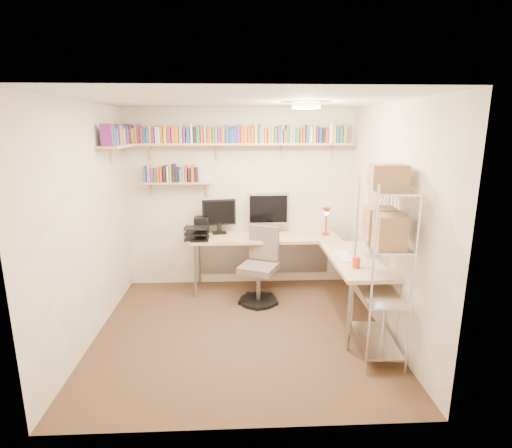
{
  "coord_description": "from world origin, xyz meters",
  "views": [
    {
      "loc": [
        -0.03,
        -4.09,
        2.24
      ],
      "look_at": [
        0.19,
        0.55,
        1.11
      ],
      "focal_mm": 28.0,
      "sensor_mm": 36.0,
      "label": 1
    }
  ],
  "objects": [
    {
      "name": "ground",
      "position": [
        0.0,
        0.0,
        0.0
      ],
      "size": [
        3.2,
        3.2,
        0.0
      ],
      "primitive_type": "plane",
      "color": "#4B2E20",
      "rests_on": "ground"
    },
    {
      "name": "room_shell",
      "position": [
        0.0,
        0.0,
        1.55
      ],
      "size": [
        3.24,
        3.04,
        2.52
      ],
      "color": "beige",
      "rests_on": "ground"
    },
    {
      "name": "wall_shelves",
      "position": [
        -0.41,
        1.3,
        2.03
      ],
      "size": [
        3.12,
        1.09,
        0.8
      ],
      "color": "#DEAF7D",
      "rests_on": "ground"
    },
    {
      "name": "corner_desk",
      "position": [
        0.5,
        0.95,
        0.77
      ],
      "size": [
        2.4,
        2.03,
        1.35
      ],
      "color": "tan",
      "rests_on": "ground"
    },
    {
      "name": "office_chair",
      "position": [
        0.26,
        0.8,
        0.42
      ],
      "size": [
        0.58,
        0.58,
        0.99
      ],
      "rotation": [
        0.0,
        0.0,
        -0.42
      ],
      "color": "black",
      "rests_on": "ground"
    },
    {
      "name": "wire_rack",
      "position": [
        1.36,
        -0.49,
        1.31
      ],
      "size": [
        0.44,
        0.8,
        1.91
      ],
      "rotation": [
        0.0,
        0.0,
        -0.09
      ],
      "color": "silver",
      "rests_on": "ground"
    }
  ]
}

